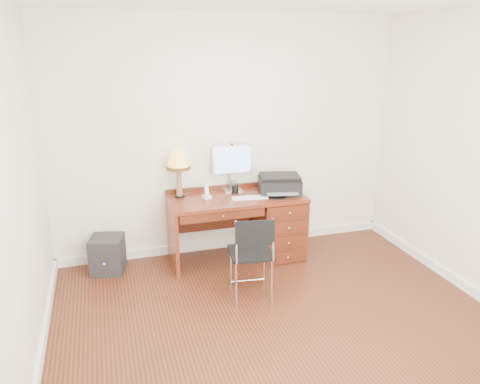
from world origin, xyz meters
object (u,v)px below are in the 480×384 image
object	(u,v)px
phone	(207,194)
chair	(253,249)
equipment_box	(108,254)
desk	(263,222)
monitor	(232,162)
leg_lamp	(178,162)
printer	(280,184)

from	to	relation	value
phone	chair	world-z (taller)	phone
chair	equipment_box	xyz separation A→B (m)	(-1.33, 0.99, -0.32)
chair	desk	bearing A→B (deg)	71.98
equipment_box	monitor	bearing A→B (deg)	19.47
monitor	leg_lamp	xyz separation A→B (m)	(-0.63, -0.07, 0.06)
phone	chair	bearing A→B (deg)	-94.38
desk	chair	bearing A→B (deg)	-115.29
leg_lamp	equipment_box	xyz separation A→B (m)	(-0.82, -0.07, -0.95)
printer	chair	bearing A→B (deg)	-111.91
printer	chair	world-z (taller)	printer
monitor	printer	distance (m)	0.59
chair	equipment_box	distance (m)	1.69
leg_lamp	phone	distance (m)	0.46
monitor	equipment_box	world-z (taller)	monitor
printer	equipment_box	bearing A→B (deg)	-170.43
desk	equipment_box	xyz separation A→B (m)	(-1.75, 0.10, -0.22)
leg_lamp	desk	bearing A→B (deg)	-10.07
monitor	chair	distance (m)	1.27
desk	chair	xyz separation A→B (m)	(-0.42, -0.89, 0.11)
leg_lamp	chair	bearing A→B (deg)	-64.31
printer	equipment_box	xyz separation A→B (m)	(-1.94, 0.09, -0.65)
monitor	chair	size ratio (longest dim) A/B	0.62
desk	monitor	xyz separation A→B (m)	(-0.30, 0.24, 0.67)
printer	leg_lamp	size ratio (longest dim) A/B	0.98
desk	equipment_box	world-z (taller)	desk
monitor	printer	xyz separation A→B (m)	(0.49, -0.24, -0.23)
monitor	phone	world-z (taller)	monitor
desk	printer	bearing A→B (deg)	0.48
printer	equipment_box	world-z (taller)	printer
monitor	phone	xyz separation A→B (m)	(-0.35, -0.21, -0.28)
desk	chair	size ratio (longest dim) A/B	1.75
phone	equipment_box	bearing A→B (deg)	158.09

